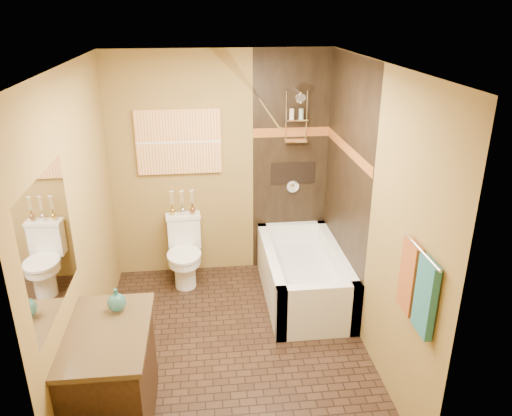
{
  "coord_description": "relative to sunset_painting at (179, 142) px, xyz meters",
  "views": [
    {
      "loc": [
        -0.22,
        -3.75,
        2.9
      ],
      "look_at": [
        0.26,
        0.4,
        1.19
      ],
      "focal_mm": 35.0,
      "sensor_mm": 36.0,
      "label": 1
    }
  ],
  "objects": [
    {
      "name": "mosaic_band_right",
      "position": [
        1.62,
        -0.73,
        0.07
      ],
      "size": [
        0.01,
        1.5,
        0.1
      ],
      "primitive_type": "cube",
      "color": "maroon",
      "rests_on": "alcove_tile_right"
    },
    {
      "name": "bud_vases",
      "position": [
        0.0,
        -0.09,
        -0.65
      ],
      "size": [
        0.28,
        0.06,
        0.27
      ],
      "color": "gold",
      "rests_on": "toilet"
    },
    {
      "name": "towel_bar",
      "position": [
        1.59,
        -2.53,
        -0.1
      ],
      "size": [
        0.02,
        0.55,
        0.02
      ],
      "primitive_type": "cylinder",
      "rotation": [
        1.57,
        0.0,
        0.0
      ],
      "color": "silver",
      "rests_on": "wall_right"
    },
    {
      "name": "curtain_rod",
      "position": [
        0.84,
        -0.73,
        0.47
      ],
      "size": [
        0.03,
        1.55,
        0.03
      ],
      "primitive_type": "cylinder",
      "rotation": [
        1.57,
        0.0,
        0.0
      ],
      "color": "silver",
      "rests_on": "wall_back"
    },
    {
      "name": "bathtub",
      "position": [
        1.24,
        -0.73,
        -1.33
      ],
      "size": [
        0.8,
        1.5,
        0.55
      ],
      "color": "white",
      "rests_on": "floor"
    },
    {
      "name": "towel_rust",
      "position": [
        1.6,
        -2.4,
        -0.37
      ],
      "size": [
        0.05,
        0.22,
        0.52
      ],
      "primitive_type": "cube",
      "color": "brown",
      "rests_on": "towel_bar"
    },
    {
      "name": "vanity",
      "position": [
        -0.48,
        -2.28,
        -1.14
      ],
      "size": [
        0.58,
        0.94,
        0.82
      ],
      "rotation": [
        0.0,
        0.0,
        -0.01
      ],
      "color": "black",
      "rests_on": "floor"
    },
    {
      "name": "wall_back",
      "position": [
        0.44,
        0.02,
        -0.3
      ],
      "size": [
        2.4,
        0.02,
        2.5
      ],
      "primitive_type": "cube",
      "color": "olive",
      "rests_on": "floor"
    },
    {
      "name": "ceiling",
      "position": [
        0.44,
        -1.48,
        0.95
      ],
      "size": [
        3.0,
        3.0,
        0.0
      ],
      "primitive_type": "plane",
      "color": "silver",
      "rests_on": "wall_back"
    },
    {
      "name": "towel_teal",
      "position": [
        1.6,
        -2.66,
        -0.37
      ],
      "size": [
        0.05,
        0.22,
        0.52
      ],
      "primitive_type": "cube",
      "color": "#21646F",
      "rests_on": "towel_bar"
    },
    {
      "name": "wall_right",
      "position": [
        1.64,
        -1.48,
        -0.3
      ],
      "size": [
        0.02,
        3.0,
        2.5
      ],
      "primitive_type": "cube",
      "color": "olive",
      "rests_on": "floor"
    },
    {
      "name": "alcove_niche",
      "position": [
        1.24,
        0.01,
        -0.4
      ],
      "size": [
        0.5,
        0.01,
        0.25
      ],
      "primitive_type": "cube",
      "color": "black",
      "rests_on": "alcove_tile_back"
    },
    {
      "name": "alcove_tile_back",
      "position": [
        1.22,
        0.01,
        -0.3
      ],
      "size": [
        0.85,
        0.01,
        2.5
      ],
      "primitive_type": "cube",
      "color": "black",
      "rests_on": "wall_back"
    },
    {
      "name": "alcove_tile_right",
      "position": [
        1.63,
        -0.73,
        -0.3
      ],
      "size": [
        0.01,
        1.5,
        2.5
      ],
      "primitive_type": "cube",
      "color": "black",
      "rests_on": "wall_right"
    },
    {
      "name": "sunset_painting",
      "position": [
        0.0,
        0.0,
        0.0
      ],
      "size": [
        0.9,
        0.04,
        0.7
      ],
      "primitive_type": "cube",
      "color": "orange",
      "rests_on": "wall_back"
    },
    {
      "name": "toilet",
      "position": [
        0.0,
        -0.25,
        -1.17
      ],
      "size": [
        0.39,
        0.57,
        0.75
      ],
      "rotation": [
        0.0,
        0.0,
        0.08
      ],
      "color": "white",
      "rests_on": "floor"
    },
    {
      "name": "floor",
      "position": [
        0.44,
        -1.48,
        -1.55
      ],
      "size": [
        3.0,
        3.0,
        0.0
      ],
      "primitive_type": "plane",
      "color": "black",
      "rests_on": "ground"
    },
    {
      "name": "mosaic_band_back",
      "position": [
        1.22,
        0.0,
        0.07
      ],
      "size": [
        0.85,
        0.01,
        0.1
      ],
      "primitive_type": "cube",
      "color": "maroon",
      "rests_on": "alcove_tile_back"
    },
    {
      "name": "shower_fixtures",
      "position": [
        1.24,
        -0.1,
        0.12
      ],
      "size": [
        0.24,
        0.33,
        1.16
      ],
      "color": "silver",
      "rests_on": "floor"
    },
    {
      "name": "wall_left",
      "position": [
        -0.76,
        -1.48,
        -0.3
      ],
      "size": [
        0.02,
        3.0,
        2.5
      ],
      "primitive_type": "cube",
      "color": "olive",
      "rests_on": "floor"
    },
    {
      "name": "wall_front",
      "position": [
        0.44,
        -2.98,
        -0.3
      ],
      "size": [
        2.4,
        0.02,
        2.5
      ],
      "primitive_type": "cube",
      "color": "olive",
      "rests_on": "floor"
    },
    {
      "name": "teal_bottle",
      "position": [
        -0.43,
        -2.03,
        -0.64
      ],
      "size": [
        0.18,
        0.18,
        0.22
      ],
      "primitive_type": null,
      "rotation": [
        0.0,
        0.0,
        -0.37
      ],
      "color": "#226764",
      "rests_on": "vanity"
    },
    {
      "name": "vanity_mirror",
      "position": [
        -0.74,
        -2.28,
        -0.05
      ],
      "size": [
        0.01,
        1.0,
        0.9
      ],
      "primitive_type": "cube",
      "color": "white",
      "rests_on": "wall_left"
    }
  ]
}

